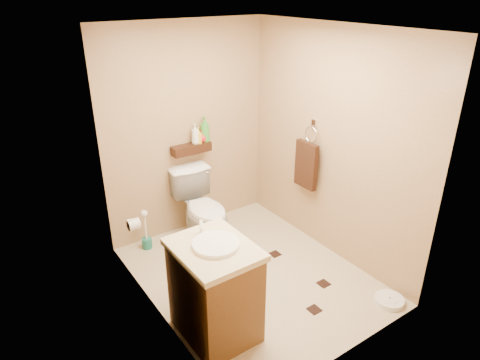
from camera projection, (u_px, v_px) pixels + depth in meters
ground at (251, 275)px, 4.38m from camera, size 2.50×2.50×0.00m
wall_back at (187, 132)px, 4.81m from camera, size 2.00×0.04×2.40m
wall_front at (359, 226)px, 2.94m from camera, size 2.00×0.04×2.40m
wall_left at (150, 195)px, 3.36m from camera, size 0.04×2.50×2.40m
wall_right at (331, 146)px, 4.39m from camera, size 0.04×2.50×2.40m
ceiling at (254, 27)px, 3.37m from camera, size 2.00×2.50×0.02m
wall_shelf at (191, 149)px, 4.82m from camera, size 0.46×0.14×0.10m
floor_accents at (255, 275)px, 4.37m from camera, size 1.17×1.46×0.01m
toilet at (203, 209)px, 4.79m from camera, size 0.52×0.85×0.83m
vanity at (215, 289)px, 3.49m from camera, size 0.59×0.71×0.99m
bathroom_scale at (389, 300)px, 3.99m from camera, size 0.33×0.33×0.05m
toilet_brush at (146, 235)px, 4.76m from camera, size 0.11×0.11×0.48m
towel_ring at (307, 163)px, 4.64m from camera, size 0.12×0.30×0.76m
toilet_paper at (134, 224)px, 4.13m from camera, size 0.12×0.11×0.12m
bottle_a at (195, 134)px, 4.79m from camera, size 0.12×0.12×0.23m
bottle_b at (198, 135)px, 4.82m from camera, size 0.11×0.11×0.18m
bottle_c at (202, 136)px, 4.85m from camera, size 0.15×0.15×0.14m
bottle_d at (205, 129)px, 4.84m from camera, size 0.12×0.12×0.29m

